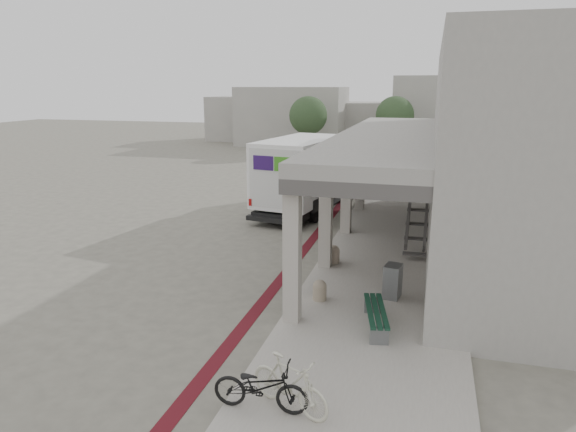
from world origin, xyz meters
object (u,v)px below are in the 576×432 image
(bench, at_px, (376,315))
(bicycle_cream, at_px, (290,384))
(bicycle_black, at_px, (261,387))
(fedex_truck, at_px, (310,171))
(utility_cabinet, at_px, (393,281))

(bench, relative_size, bicycle_cream, 1.18)
(bench, relative_size, bicycle_black, 1.17)
(bicycle_black, relative_size, bicycle_cream, 1.01)
(fedex_truck, distance_m, bicycle_cream, 15.67)
(utility_cabinet, bearing_deg, fedex_truck, 124.88)
(fedex_truck, distance_m, utility_cabinet, 10.85)
(bicycle_black, bearing_deg, utility_cabinet, -20.25)
(bench, xyz_separation_m, bicycle_cream, (-1.12, -3.59, 0.18))
(bench, bearing_deg, bicycle_black, -124.88)
(bench, distance_m, bicycle_black, 4.06)
(utility_cabinet, relative_size, bicycle_cream, 0.54)
(fedex_truck, height_order, bicycle_cream, fedex_truck)
(bench, xyz_separation_m, utility_cabinet, (0.23, 1.93, 0.13))
(bench, bearing_deg, bicycle_cream, -118.86)
(fedex_truck, xyz_separation_m, bench, (4.36, -11.69, -1.36))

